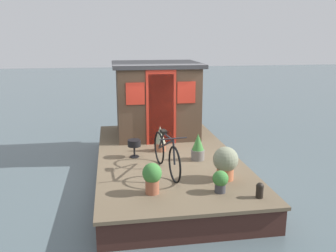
# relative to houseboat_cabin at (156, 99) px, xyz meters

# --- Properties ---
(ground_plane) EXTENTS (60.00, 60.00, 0.00)m
(ground_plane) POSITION_rel_houseboat_cabin_xyz_m (-1.73, 0.00, -1.48)
(ground_plane) COLOR #4C5B60
(houseboat_deck) EXTENTS (5.68, 3.00, 0.52)m
(houseboat_deck) POSITION_rel_houseboat_cabin_xyz_m (-1.73, 0.00, -1.22)
(houseboat_deck) COLOR brown
(houseboat_deck) RESTS_ON ground_plane
(houseboat_cabin) EXTENTS (1.99, 2.23, 1.90)m
(houseboat_cabin) POSITION_rel_houseboat_cabin_xyz_m (0.00, 0.00, 0.00)
(houseboat_cabin) COLOR #4C3828
(houseboat_cabin) RESTS_ON houseboat_deck
(bicycle) EXTENTS (1.69, 0.50, 0.81)m
(bicycle) POSITION_rel_houseboat_cabin_xyz_m (-2.80, 0.17, -0.59)
(bicycle) COLOR black
(bicycle) RESTS_ON houseboat_deck
(potted_plant_sage) EXTENTS (0.28, 0.28, 0.57)m
(potted_plant_sage) POSITION_rel_houseboat_cabin_xyz_m (-2.18, -0.60, -0.69)
(potted_plant_sage) COLOR slate
(potted_plant_sage) RESTS_ON houseboat_deck
(potted_plant_rosemary) EXTENTS (0.27, 0.27, 0.59)m
(potted_plant_rosemary) POSITION_rel_houseboat_cabin_xyz_m (-1.45, 0.10, -0.68)
(potted_plant_rosemary) COLOR #935138
(potted_plant_rosemary) RESTS_ON houseboat_deck
(potted_plant_thyme) EXTENTS (0.46, 0.46, 0.62)m
(potted_plant_thyme) POSITION_rel_houseboat_cabin_xyz_m (-3.32, -0.83, -0.62)
(potted_plant_thyme) COLOR #B2603D
(potted_plant_thyme) RESTS_ON houseboat_deck
(potted_plant_fern) EXTENTS (0.32, 0.32, 0.53)m
(potted_plant_fern) POSITION_rel_houseboat_cabin_xyz_m (-3.71, 0.55, -0.67)
(potted_plant_fern) COLOR #935138
(potted_plant_fern) RESTS_ON houseboat_deck
(potted_plant_succulent) EXTENTS (0.27, 0.27, 0.38)m
(potted_plant_succulent) POSITION_rel_houseboat_cabin_xyz_m (-3.85, -0.58, -0.75)
(potted_plant_succulent) COLOR #38383D
(potted_plant_succulent) RESTS_ON houseboat_deck
(charcoal_grill) EXTENTS (0.28, 0.28, 0.39)m
(charcoal_grill) POSITION_rel_houseboat_cabin_xyz_m (-1.80, 0.72, -0.67)
(charcoal_grill) COLOR black
(charcoal_grill) RESTS_ON houseboat_deck
(mooring_bollard) EXTENTS (0.13, 0.13, 0.26)m
(mooring_bollard) POSITION_rel_houseboat_cabin_xyz_m (-4.16, -1.15, -0.82)
(mooring_bollard) COLOR black
(mooring_bollard) RESTS_ON houseboat_deck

